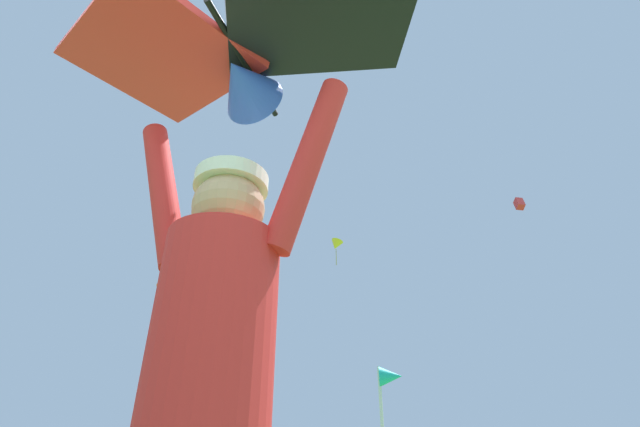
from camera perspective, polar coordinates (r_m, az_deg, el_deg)
kite_flyer_person at (r=1.32m, az=-13.53°, el=-20.40°), size 0.81×0.40×1.92m
held_stunt_kite at (r=1.93m, az=-9.78°, el=18.95°), size 1.55×0.95×0.38m
distant_kite_red_low_right at (r=37.77m, az=22.94°, el=1.09°), size 0.63×0.88×1.02m
distant_kite_orange_mid_right at (r=15.05m, az=-9.52°, el=-4.93°), size 1.12×1.15×1.92m
distant_kite_orange_mid_left at (r=22.00m, az=-17.80°, el=-9.32°), size 1.02×0.72×1.26m
distant_kite_yellow_low_left at (r=28.56m, az=1.95°, el=-3.82°), size 0.95×0.82×1.72m
marker_flag at (r=6.13m, az=8.42°, el=-20.37°), size 0.30×0.24×2.10m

